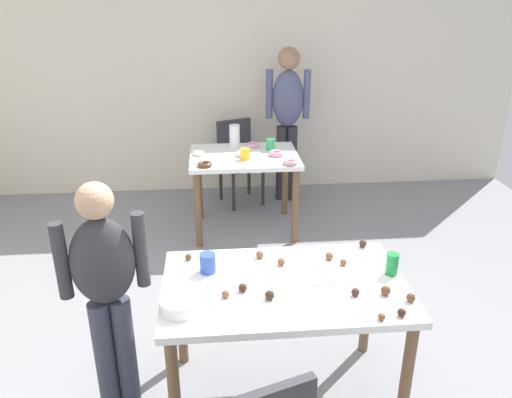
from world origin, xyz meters
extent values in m
plane|color=gray|center=(0.00, 0.00, 0.00)|extent=(6.40, 6.40, 0.00)
cube|color=beige|center=(0.00, 3.20, 1.30)|extent=(6.40, 0.10, 2.60)
cube|color=white|center=(0.13, -0.10, 0.73)|extent=(1.27, 0.79, 0.04)
cylinder|color=brown|center=(-0.44, -0.43, 0.35)|extent=(0.06, 0.06, 0.71)
cylinder|color=brown|center=(0.71, -0.43, 0.35)|extent=(0.06, 0.06, 0.71)
cylinder|color=brown|center=(-0.44, 0.24, 0.35)|extent=(0.06, 0.06, 0.71)
cylinder|color=brown|center=(0.71, 0.24, 0.35)|extent=(0.06, 0.06, 0.71)
cube|color=white|center=(0.07, 2.06, 0.73)|extent=(0.98, 0.75, 0.04)
cylinder|color=brown|center=(-0.36, 1.75, 0.35)|extent=(0.06, 0.06, 0.71)
cylinder|color=brown|center=(0.50, 1.75, 0.35)|extent=(0.06, 0.06, 0.71)
cylinder|color=brown|center=(-0.36, 2.37, 0.35)|extent=(0.06, 0.06, 0.71)
cylinder|color=brown|center=(0.50, 2.37, 0.35)|extent=(0.06, 0.06, 0.71)
cube|color=#2D2D33|center=(0.08, 2.71, 0.43)|extent=(0.52, 0.52, 0.04)
cube|color=#2D2D33|center=(0.02, 2.88, 0.66)|extent=(0.37, 0.18, 0.42)
cylinder|color=#2D2D33|center=(0.30, 2.62, 0.21)|extent=(0.04, 0.04, 0.41)
cylinder|color=#2D2D33|center=(-0.01, 2.49, 0.21)|extent=(0.04, 0.04, 0.41)
cylinder|color=#2D2D33|center=(0.18, 2.93, 0.21)|extent=(0.04, 0.04, 0.41)
cylinder|color=#2D2D33|center=(-0.14, 2.81, 0.21)|extent=(0.04, 0.04, 0.41)
cylinder|color=#383D4C|center=(-0.84, -0.09, 0.34)|extent=(0.11, 0.11, 0.68)
cylinder|color=#383D4C|center=(-0.73, -0.06, 0.34)|extent=(0.11, 0.11, 0.68)
ellipsoid|color=#333338|center=(-0.78, -0.08, 0.92)|extent=(0.36, 0.26, 0.48)
sphere|color=tan|center=(-0.78, -0.08, 1.25)|extent=(0.18, 0.18, 0.18)
cylinder|color=#333338|center=(-0.97, -0.12, 0.95)|extent=(0.08, 0.08, 0.41)
cylinder|color=#333338|center=(-0.60, -0.03, 0.95)|extent=(0.08, 0.08, 0.41)
cylinder|color=#28282D|center=(0.62, 2.75, 0.41)|extent=(0.11, 0.11, 0.82)
cylinder|color=#28282D|center=(0.51, 2.77, 0.41)|extent=(0.11, 0.11, 0.82)
ellipsoid|color=#4C5175|center=(0.57, 2.76, 1.11)|extent=(0.34, 0.24, 0.58)
sphere|color=#997051|center=(0.57, 2.76, 1.51)|extent=(0.22, 0.22, 0.22)
cylinder|color=#4C5175|center=(0.76, 2.73, 1.15)|extent=(0.08, 0.08, 0.49)
cylinder|color=#4C5175|center=(0.38, 2.79, 1.15)|extent=(0.08, 0.08, 0.49)
cylinder|color=white|center=(-0.40, -0.28, 0.78)|extent=(0.19, 0.19, 0.07)
cylinder|color=#198438|center=(0.72, -0.06, 0.81)|extent=(0.07, 0.07, 0.12)
cube|color=silver|center=(0.32, -0.13, 0.75)|extent=(0.17, 0.02, 0.01)
cylinder|color=#3351B2|center=(-0.26, 0.05, 0.80)|extent=(0.09, 0.09, 0.11)
sphere|color=brown|center=(0.48, 0.06, 0.77)|extent=(0.04, 0.04, 0.04)
sphere|color=brown|center=(0.14, 0.09, 0.77)|extent=(0.04, 0.04, 0.04)
sphere|color=#3D2319|center=(0.47, -0.24, 0.77)|extent=(0.04, 0.04, 0.04)
sphere|color=brown|center=(0.73, -0.32, 0.77)|extent=(0.05, 0.05, 0.05)
sphere|color=#3D2319|center=(0.04, -0.23, 0.77)|extent=(0.05, 0.05, 0.05)
sphere|color=brown|center=(-0.18, -0.20, 0.77)|extent=(0.04, 0.04, 0.04)
sphere|color=brown|center=(0.42, 0.12, 0.77)|extent=(0.05, 0.05, 0.05)
sphere|color=#3D2319|center=(0.65, 0.25, 0.77)|extent=(0.04, 0.04, 0.04)
sphere|color=brown|center=(0.03, 0.18, 0.77)|extent=(0.05, 0.05, 0.05)
sphere|color=#3D2319|center=(0.64, -0.43, 0.77)|extent=(0.04, 0.04, 0.04)
sphere|color=brown|center=(-0.37, 0.19, 0.77)|extent=(0.04, 0.04, 0.04)
sphere|color=#3D2319|center=(-0.09, -0.15, 0.77)|extent=(0.05, 0.05, 0.05)
sphere|color=brown|center=(0.62, -0.25, 0.78)|extent=(0.05, 0.05, 0.05)
sphere|color=brown|center=(0.54, -0.45, 0.77)|extent=(0.04, 0.04, 0.04)
cylinder|color=white|center=(0.00, 2.34, 0.85)|extent=(0.10, 0.10, 0.21)
cylinder|color=green|center=(0.33, 2.18, 0.81)|extent=(0.08, 0.08, 0.11)
cylinder|color=yellow|center=(0.07, 1.94, 0.80)|extent=(0.09, 0.09, 0.10)
torus|color=pink|center=(0.36, 2.02, 0.77)|extent=(0.14, 0.14, 0.04)
torus|color=white|center=(-0.34, 2.10, 0.77)|extent=(0.11, 0.11, 0.03)
torus|color=pink|center=(0.17, 2.30, 0.77)|extent=(0.13, 0.13, 0.04)
torus|color=white|center=(0.05, 2.04, 0.77)|extent=(0.12, 0.12, 0.04)
torus|color=pink|center=(0.45, 1.76, 0.77)|extent=(0.13, 0.13, 0.04)
torus|color=brown|center=(-0.29, 1.77, 0.77)|extent=(0.13, 0.13, 0.04)
camera|label=1|loc=(-0.22, -2.33, 2.19)|focal=35.56mm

